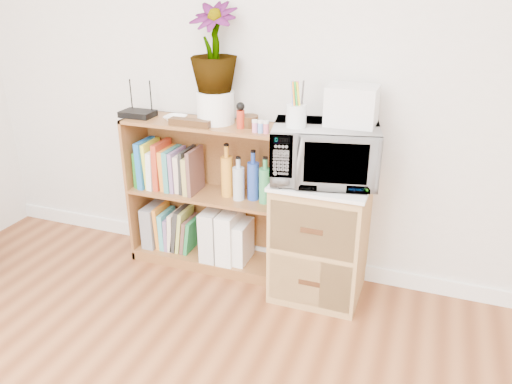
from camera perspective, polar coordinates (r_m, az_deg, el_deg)
The scene contains 21 objects.
skirting_board at distance 3.33m, azimuth 1.20°, elevation -7.14°, with size 4.00×0.02×0.10m, color white.
bookshelf at distance 3.14m, azimuth -5.63°, elevation -0.48°, with size 1.00×0.30×0.95m, color brown.
wicker_unit at distance 2.90m, azimuth 7.35°, elevation -5.34°, with size 0.50×0.45×0.70m, color #9E7542.
microwave at distance 2.69m, azimuth 7.86°, elevation 4.42°, with size 0.55×0.38×0.31m, color white.
pen_cup at distance 2.58m, azimuth 4.62°, elevation 8.67°, with size 0.10×0.10×0.12m, color silver.
small_appliance at distance 2.66m, azimuth 10.92°, elevation 9.71°, with size 0.25×0.21×0.20m, color silver.
router at distance 3.17m, azimuth -13.35°, elevation 8.70°, with size 0.20×0.14×0.04m, color black.
white_bowl at distance 3.03m, azimuth -9.20°, elevation 8.31°, with size 0.13×0.13×0.03m, color white.
plant_pot at distance 2.95m, azimuth -4.64°, elevation 9.65°, with size 0.22×0.22×0.19m, color white.
potted_plant at distance 2.89m, azimuth -4.86°, elevation 16.11°, with size 0.27×0.27×0.48m, color #337F34.
trinket_box at distance 2.91m, azimuth -7.54°, elevation 7.86°, with size 0.25×0.06×0.04m, color #38200F.
kokeshi_doll at distance 2.83m, azimuth -1.77°, elevation 8.30°, with size 0.05×0.05×0.10m, color #B02915.
wooden_bowl at distance 2.87m, azimuth -0.82°, elevation 8.12°, with size 0.11×0.11×0.06m, color #3A210F.
paint_jars at distance 2.75m, azimuth 0.51°, elevation 7.37°, with size 0.12×0.04×0.06m, color pink.
file_box at distance 3.43m, azimuth -11.52°, elevation -3.60°, with size 0.08×0.22×0.28m, color gray.
magazine_holder_left at distance 3.22m, azimuth -4.80°, elevation -4.59°, with size 0.10×0.26×0.33m, color silver.
magazine_holder_mid at distance 3.17m, azimuth -2.92°, elevation -4.92°, with size 0.10×0.26×0.33m, color white.
magazine_holder_right at distance 3.16m, azimuth -1.57°, elevation -5.69°, with size 0.08×0.21×0.26m, color white.
cookbooks at distance 3.20m, azimuth -9.96°, elevation 2.77°, with size 0.41×0.20×0.30m.
liquor_bottles at distance 2.95m, azimuth 0.33°, elevation 1.61°, with size 0.49×0.07×0.32m.
lower_books at distance 3.35m, azimuth -9.00°, elevation -4.23°, with size 0.27×0.19×0.30m.
Camera 1 is at (0.93, -0.48, 1.72)m, focal length 35.00 mm.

